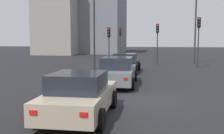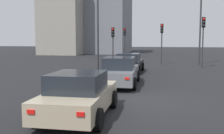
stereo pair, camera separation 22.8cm
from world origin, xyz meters
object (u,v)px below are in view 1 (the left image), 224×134
object	(u,v)px
car_beige_right_third	(80,95)
traffic_light_far_left	(157,35)
car_grey_right_second	(118,71)
street_lamp_far	(196,13)
car_black_right_lead	(126,63)
traffic_light_near_right	(120,37)
street_lamp_kerbside	(94,11)
traffic_light_near_left	(109,38)
traffic_light_far_right	(199,32)

from	to	relation	value
car_beige_right_third	traffic_light_far_left	bearing A→B (deg)	-8.66
car_grey_right_second	traffic_light_far_left	size ratio (longest dim) A/B	1.19
car_grey_right_second	street_lamp_far	distance (m)	15.32
car_black_right_lead	street_lamp_far	xyz separation A→B (m)	(7.72, -6.06, 4.45)
traffic_light_near_right	traffic_light_far_left	size ratio (longest dim) A/B	0.96
street_lamp_kerbside	street_lamp_far	world-z (taller)	street_lamp_far
car_black_right_lead	street_lamp_far	size ratio (longest dim) A/B	0.48
traffic_light_near_left	car_grey_right_second	bearing A→B (deg)	10.47
traffic_light_far_left	street_lamp_far	distance (m)	4.44
traffic_light_near_left	traffic_light_far_right	world-z (taller)	traffic_light_far_right
car_beige_right_third	traffic_light_near_right	distance (m)	23.69
traffic_light_far_left	traffic_light_near_right	bearing A→B (deg)	-131.92
traffic_light_near_right	street_lamp_far	bearing A→B (deg)	58.83
traffic_light_far_left	street_lamp_kerbside	bearing A→B (deg)	-37.65
traffic_light_near_left	traffic_light_near_right	world-z (taller)	traffic_light_near_right
car_grey_right_second	traffic_light_near_right	world-z (taller)	traffic_light_near_right
traffic_light_near_right	car_black_right_lead	bearing A→B (deg)	4.54
traffic_light_far_left	traffic_light_far_right	distance (m)	4.39
car_black_right_lead	traffic_light_near_right	world-z (taller)	traffic_light_near_right
traffic_light_near_right	traffic_light_far_right	size ratio (longest dim) A/B	0.88
car_beige_right_third	traffic_light_far_right	xyz separation A→B (m)	(16.23, -5.92, 2.46)
traffic_light_far_left	traffic_light_far_right	size ratio (longest dim) A/B	0.91
traffic_light_near_left	traffic_light_far_right	size ratio (longest dim) A/B	0.82
car_grey_right_second	traffic_light_far_left	bearing A→B (deg)	-11.59
car_beige_right_third	traffic_light_far_right	world-z (taller)	traffic_light_far_right
car_black_right_lead	car_beige_right_third	bearing A→B (deg)	-179.30
car_grey_right_second	traffic_light_near_right	bearing A→B (deg)	5.53
traffic_light_far_right	street_lamp_far	size ratio (longest dim) A/B	0.49
car_black_right_lead	traffic_light_near_right	xyz separation A→B (m)	(11.59, 2.12, 2.09)
car_grey_right_second	traffic_light_near_left	xyz separation A→B (m)	(10.20, 2.40, 1.87)
traffic_light_near_left	street_lamp_far	distance (m)	9.19
car_grey_right_second	car_black_right_lead	bearing A→B (deg)	0.28
street_lamp_kerbside	car_grey_right_second	bearing A→B (deg)	-156.70
traffic_light_near_left	street_lamp_kerbside	size ratio (longest dim) A/B	0.44
traffic_light_far_left	street_lamp_kerbside	distance (m)	7.77
traffic_light_near_right	street_lamp_far	world-z (taller)	street_lamp_far
car_beige_right_third	traffic_light_near_left	size ratio (longest dim) A/B	1.14
traffic_light_near_left	car_beige_right_third	bearing A→B (deg)	4.62
car_beige_right_third	street_lamp_far	size ratio (longest dim) A/B	0.46
traffic_light_near_right	traffic_light_far_right	world-z (taller)	traffic_light_far_right
car_grey_right_second	traffic_light_far_left	distance (m)	12.95
traffic_light_near_left	street_lamp_kerbside	world-z (taller)	street_lamp_kerbside
traffic_light_near_left	traffic_light_far_left	distance (m)	5.08
car_black_right_lead	traffic_light_far_left	world-z (taller)	traffic_light_far_left
traffic_light_far_left	traffic_light_far_right	xyz separation A→B (m)	(-2.53, -3.57, 0.26)
car_grey_right_second	street_lamp_kerbside	xyz separation A→B (m)	(7.05, 3.04, 4.02)
traffic_light_near_left	car_black_right_lead	bearing A→B (deg)	22.98
car_beige_right_third	street_lamp_kerbside	distance (m)	14.09
car_grey_right_second	car_beige_right_third	world-z (taller)	car_grey_right_second
car_grey_right_second	traffic_light_near_right	size ratio (longest dim) A/B	1.24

